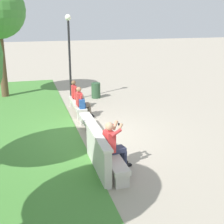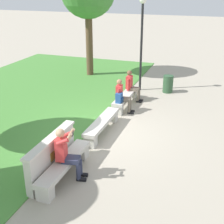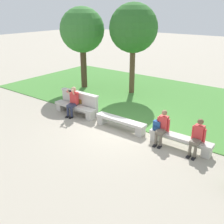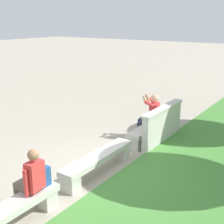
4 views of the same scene
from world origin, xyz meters
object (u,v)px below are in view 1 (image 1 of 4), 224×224
Objects in this scene: backpack at (82,104)px; person_distant at (82,101)px; person_photographer at (113,143)px; bench_near at (90,126)px; person_companion at (76,94)px; trash_bin at (96,90)px; bench_mid at (78,105)px; lamp_post at (69,46)px; bench_main at (110,157)px.

person_distant is at bearing -8.73° from backpack.
bench_near is at bearing 1.67° from person_photographer.
person_companion is 1.99m from trash_bin.
bench_mid is at bearing 149.15° from trash_bin.
person_photographer is 5.77m from person_companion.
bench_near is at bearing 180.00° from bench_mid.
person_distant is 1.00× the size of person_companion.
lamp_post is at bearing -1.25° from bench_mid.
trash_bin is at bearing -38.18° from person_companion.
lamp_post is at bearing -0.23° from backpack.
bench_mid is 0.78m from person_distant.
lamp_post is (4.63, -0.04, 2.27)m from bench_near.
bench_main is 1.00× the size of bench_near.
bench_near and bench_mid have the same top height.
bench_near is at bearing 178.88° from backpack.
person_companion is at bearing -1.20° from bench_near.
bench_near is 5.29× the size of backpack.
person_photographer reaches higher than bench_main.
bench_main is at bearing 179.64° from lamp_post.
person_companion is at bearing 141.82° from trash_bin.
bench_main is at bearing 180.00° from bench_near.
person_distant is 0.32× the size of lamp_post.
person_companion is 1.51m from backpack.
person_distant is (4.46, -0.07, 0.36)m from bench_main.
person_photographer reaches higher than person_companion.
bench_mid is 3.07m from lamp_post.
person_photographer is at bearing -103.34° from bench_main.
bench_main is 1.80× the size of person_distant.
person_photographer is (-2.59, -0.08, 0.43)m from bench_near.
trash_bin is (7.32, -1.21, -0.36)m from person_photographer.
lamp_post is (7.21, -0.04, 2.27)m from bench_main.
bench_mid is at bearing 0.84° from person_photographer.
person_photographer is (-0.02, -0.08, 0.43)m from bench_main.
backpack is (-1.51, 0.03, -0.05)m from person_companion.
person_companion is (5.75, -0.07, 0.36)m from bench_main.
person_photographer is 7.42m from trash_bin.
person_distant is at bearing -179.56° from lamp_post.
lamp_post reaches higher than bench_mid.
person_photographer reaches higher than trash_bin.
person_companion is (5.77, 0.01, -0.06)m from person_photographer.
lamp_post is at bearing 94.10° from trash_bin.
bench_mid is 0.96m from backpack.
person_distant is at bearing 0.12° from person_photographer.
person_distant is 3.10m from trash_bin.
backpack is (-0.91, -0.03, 0.32)m from bench_mid.
lamp_post reaches higher than person_photographer.
lamp_post reaches higher than person_companion.
person_distant is (1.89, -0.07, 0.36)m from bench_near.
person_companion is (0.60, -0.07, 0.36)m from bench_mid.
backpack is at bearing 171.27° from person_distant.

